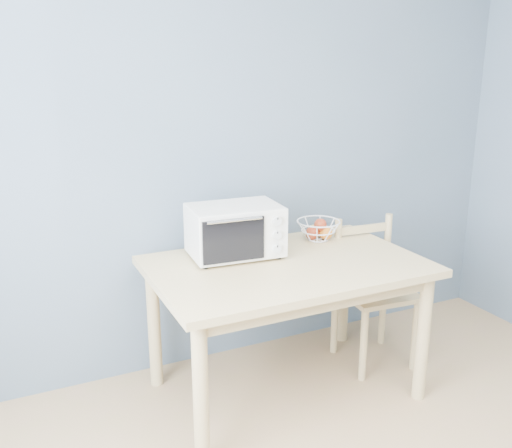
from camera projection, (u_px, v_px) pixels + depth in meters
name	position (u px, v px, depth m)	size (l,w,h in m)	color
dining_table	(287.00, 281.00, 2.98)	(1.40, 0.90, 0.75)	tan
toaster_oven	(232.00, 230.00, 3.00)	(0.50, 0.37, 0.28)	white
fruit_basket	(318.00, 229.00, 3.31)	(0.29, 0.29, 0.13)	white
dining_chair	(372.00, 293.00, 3.39)	(0.44, 0.44, 0.86)	tan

